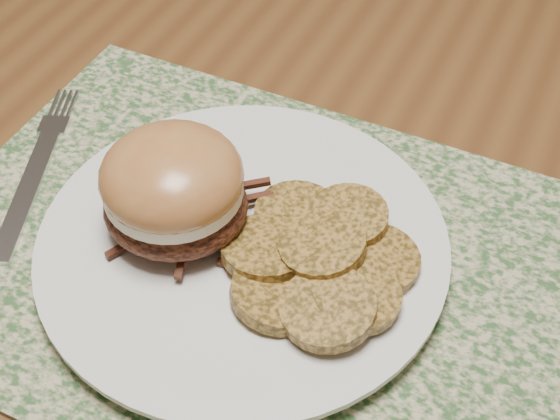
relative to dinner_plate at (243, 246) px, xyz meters
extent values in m
cylinder|color=brown|center=(-0.47, 0.64, -0.41)|extent=(0.06, 0.06, 0.71)
cube|color=#30542B|center=(0.01, 0.00, -0.01)|extent=(0.45, 0.33, 0.00)
cylinder|color=white|center=(0.00, 0.00, 0.00)|extent=(0.26, 0.26, 0.02)
ellipsoid|color=black|center=(-0.04, -0.01, 0.03)|extent=(0.11, 0.11, 0.04)
cylinder|color=beige|center=(-0.04, -0.01, 0.05)|extent=(0.11, 0.11, 0.01)
ellipsoid|color=#9F6534|center=(-0.04, -0.01, 0.05)|extent=(0.11, 0.11, 0.05)
cylinder|color=olive|center=(0.03, 0.03, 0.01)|extent=(0.07, 0.07, 0.01)
cylinder|color=olive|center=(0.06, 0.04, 0.02)|extent=(0.06, 0.06, 0.02)
cylinder|color=olive|center=(0.09, 0.02, 0.01)|extent=(0.08, 0.08, 0.01)
cylinder|color=olive|center=(0.02, -0.01, 0.02)|extent=(0.08, 0.08, 0.02)
cylinder|color=olive|center=(0.06, 0.00, 0.02)|extent=(0.08, 0.08, 0.02)
cylinder|color=olive|center=(0.09, -0.02, 0.02)|extent=(0.06, 0.06, 0.02)
cylinder|color=olive|center=(0.04, -0.03, 0.01)|extent=(0.09, 0.09, 0.02)
cylinder|color=olive|center=(0.08, -0.04, 0.02)|extent=(0.08, 0.08, 0.02)
cube|color=silver|center=(-0.17, -0.02, -0.01)|extent=(0.06, 0.13, 0.00)
cube|color=silver|center=(-0.20, 0.05, -0.01)|extent=(0.03, 0.03, 0.00)
camera|label=1|loc=(0.17, -0.30, 0.40)|focal=50.00mm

